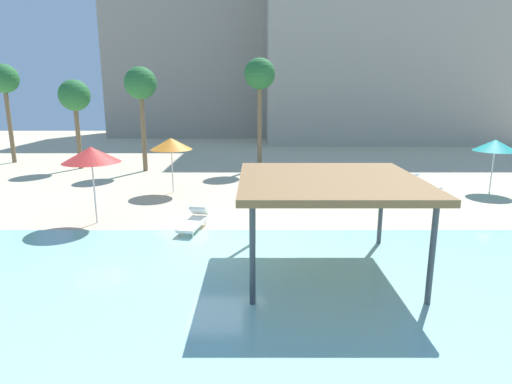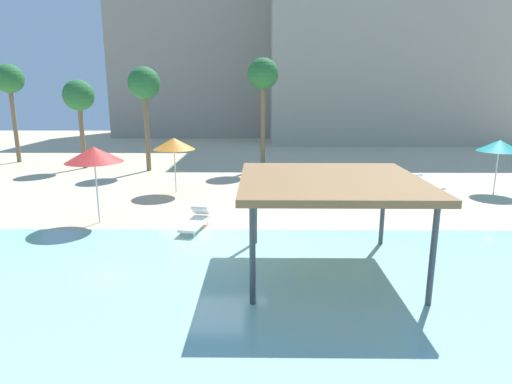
{
  "view_description": "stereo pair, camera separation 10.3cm",
  "coord_description": "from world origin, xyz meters",
  "px_view_note": "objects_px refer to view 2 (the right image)",
  "views": [
    {
      "loc": [
        0.93,
        -12.95,
        4.85
      ],
      "look_at": [
        0.86,
        2.0,
        1.3
      ],
      "focal_mm": 30.14,
      "sensor_mm": 36.0,
      "label": 1
    },
    {
      "loc": [
        1.03,
        -12.95,
        4.85
      ],
      "look_at": [
        0.86,
        2.0,
        1.3
      ],
      "focal_mm": 30.14,
      "sensor_mm": 36.0,
      "label": 2
    }
  ],
  "objects_px": {
    "palm_tree_0": "(79,97)",
    "palm_tree_1": "(263,77)",
    "beach_umbrella_red_3": "(94,154)",
    "lounge_chair_0": "(424,184)",
    "beach_umbrella_orange_1": "(174,144)",
    "beach_umbrella_teal_2": "(499,146)",
    "shade_pavilion": "(330,183)",
    "palm_tree_2": "(144,86)",
    "lounge_chair_3": "(196,221)",
    "palm_tree_3": "(9,81)"
  },
  "relations": [
    {
      "from": "palm_tree_0",
      "to": "palm_tree_1",
      "type": "height_order",
      "value": "palm_tree_1"
    },
    {
      "from": "palm_tree_0",
      "to": "palm_tree_1",
      "type": "distance_m",
      "value": 11.44
    },
    {
      "from": "palm_tree_2",
      "to": "palm_tree_3",
      "type": "distance_m",
      "value": 10.34
    },
    {
      "from": "beach_umbrella_orange_1",
      "to": "beach_umbrella_teal_2",
      "type": "distance_m",
      "value": 15.47
    },
    {
      "from": "shade_pavilion",
      "to": "lounge_chair_0",
      "type": "xyz_separation_m",
      "value": [
        6.25,
        9.8,
        -2.12
      ]
    },
    {
      "from": "beach_umbrella_red_3",
      "to": "lounge_chair_0",
      "type": "height_order",
      "value": "beach_umbrella_red_3"
    },
    {
      "from": "lounge_chair_0",
      "to": "lounge_chair_3",
      "type": "height_order",
      "value": "same"
    },
    {
      "from": "shade_pavilion",
      "to": "lounge_chair_0",
      "type": "height_order",
      "value": "shade_pavilion"
    },
    {
      "from": "shade_pavilion",
      "to": "beach_umbrella_orange_1",
      "type": "xyz_separation_m",
      "value": [
        -5.97,
        9.22,
        -0.08
      ]
    },
    {
      "from": "lounge_chair_3",
      "to": "palm_tree_3",
      "type": "relative_size",
      "value": 0.3
    },
    {
      "from": "beach_umbrella_red_3",
      "to": "beach_umbrella_teal_2",
      "type": "bearing_deg",
      "value": 16.24
    },
    {
      "from": "beach_umbrella_red_3",
      "to": "lounge_chair_0",
      "type": "relative_size",
      "value": 1.47
    },
    {
      "from": "palm_tree_2",
      "to": "palm_tree_1",
      "type": "bearing_deg",
      "value": 8.1
    },
    {
      "from": "lounge_chair_3",
      "to": "palm_tree_2",
      "type": "distance_m",
      "value": 13.32
    },
    {
      "from": "palm_tree_1",
      "to": "palm_tree_2",
      "type": "relative_size",
      "value": 1.09
    },
    {
      "from": "beach_umbrella_teal_2",
      "to": "palm_tree_0",
      "type": "distance_m",
      "value": 23.62
    },
    {
      "from": "beach_umbrella_red_3",
      "to": "lounge_chair_3",
      "type": "relative_size",
      "value": 1.45
    },
    {
      "from": "beach_umbrella_orange_1",
      "to": "palm_tree_0",
      "type": "bearing_deg",
      "value": 136.89
    },
    {
      "from": "beach_umbrella_orange_1",
      "to": "palm_tree_0",
      "type": "relative_size",
      "value": 0.48
    },
    {
      "from": "beach_umbrella_teal_2",
      "to": "palm_tree_0",
      "type": "relative_size",
      "value": 0.47
    },
    {
      "from": "beach_umbrella_orange_1",
      "to": "beach_umbrella_red_3",
      "type": "relative_size",
      "value": 0.92
    },
    {
      "from": "lounge_chair_3",
      "to": "palm_tree_1",
      "type": "height_order",
      "value": "palm_tree_1"
    },
    {
      "from": "shade_pavilion",
      "to": "beach_umbrella_red_3",
      "type": "height_order",
      "value": "beach_umbrella_red_3"
    },
    {
      "from": "palm_tree_1",
      "to": "palm_tree_2",
      "type": "height_order",
      "value": "palm_tree_1"
    },
    {
      "from": "shade_pavilion",
      "to": "lounge_chair_0",
      "type": "relative_size",
      "value": 2.43
    },
    {
      "from": "lounge_chair_3",
      "to": "palm_tree_2",
      "type": "xyz_separation_m",
      "value": [
        -4.63,
        11.54,
        4.79
      ]
    },
    {
      "from": "beach_umbrella_red_3",
      "to": "palm_tree_0",
      "type": "xyz_separation_m",
      "value": [
        -5.19,
        11.59,
        1.86
      ]
    },
    {
      "from": "palm_tree_0",
      "to": "lounge_chair_3",
      "type": "bearing_deg",
      "value": -54.16
    },
    {
      "from": "beach_umbrella_red_3",
      "to": "palm_tree_1",
      "type": "relative_size",
      "value": 0.42
    },
    {
      "from": "beach_umbrella_orange_1",
      "to": "palm_tree_0",
      "type": "distance_m",
      "value": 9.98
    },
    {
      "from": "palm_tree_1",
      "to": "palm_tree_3",
      "type": "height_order",
      "value": "palm_tree_1"
    },
    {
      "from": "beach_umbrella_orange_1",
      "to": "lounge_chair_0",
      "type": "bearing_deg",
      "value": 2.69
    },
    {
      "from": "lounge_chair_3",
      "to": "palm_tree_0",
      "type": "xyz_separation_m",
      "value": [
        -8.95,
        12.4,
        4.1
      ]
    },
    {
      "from": "beach_umbrella_teal_2",
      "to": "lounge_chair_3",
      "type": "bearing_deg",
      "value": -156.68
    },
    {
      "from": "lounge_chair_3",
      "to": "palm_tree_2",
      "type": "relative_size",
      "value": 0.32
    },
    {
      "from": "shade_pavilion",
      "to": "beach_umbrella_orange_1",
      "type": "distance_m",
      "value": 10.98
    },
    {
      "from": "beach_umbrella_red_3",
      "to": "palm_tree_3",
      "type": "relative_size",
      "value": 0.44
    },
    {
      "from": "beach_umbrella_orange_1",
      "to": "lounge_chair_3",
      "type": "bearing_deg",
      "value": -72.3
    },
    {
      "from": "beach_umbrella_red_3",
      "to": "palm_tree_2",
      "type": "xyz_separation_m",
      "value": [
        -0.86,
        10.72,
        2.54
      ]
    },
    {
      "from": "beach_umbrella_orange_1",
      "to": "lounge_chair_0",
      "type": "xyz_separation_m",
      "value": [
        12.21,
        0.57,
        -2.04
      ]
    },
    {
      "from": "beach_umbrella_teal_2",
      "to": "lounge_chair_3",
      "type": "distance_m",
      "value": 14.98
    },
    {
      "from": "beach_umbrella_teal_2",
      "to": "lounge_chair_0",
      "type": "height_order",
      "value": "beach_umbrella_teal_2"
    },
    {
      "from": "beach_umbrella_orange_1",
      "to": "palm_tree_3",
      "type": "height_order",
      "value": "palm_tree_3"
    },
    {
      "from": "lounge_chair_3",
      "to": "palm_tree_1",
      "type": "xyz_separation_m",
      "value": [
        2.42,
        12.54,
        5.32
      ]
    },
    {
      "from": "shade_pavilion",
      "to": "beach_umbrella_teal_2",
      "type": "bearing_deg",
      "value": 44.61
    },
    {
      "from": "palm_tree_0",
      "to": "beach_umbrella_orange_1",
      "type": "bearing_deg",
      "value": -43.11
    },
    {
      "from": "lounge_chair_0",
      "to": "palm_tree_1",
      "type": "bearing_deg",
      "value": -156.76
    },
    {
      "from": "lounge_chair_0",
      "to": "palm_tree_0",
      "type": "height_order",
      "value": "palm_tree_0"
    },
    {
      "from": "shade_pavilion",
      "to": "lounge_chair_0",
      "type": "distance_m",
      "value": 11.81
    },
    {
      "from": "lounge_chair_0",
      "to": "palm_tree_2",
      "type": "xyz_separation_m",
      "value": [
        -15.02,
        5.23,
        4.79
      ]
    }
  ]
}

